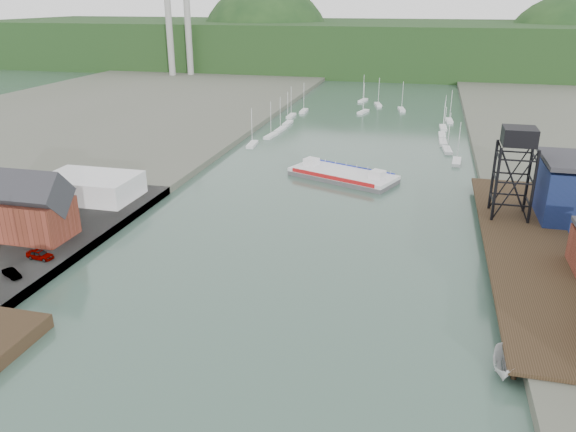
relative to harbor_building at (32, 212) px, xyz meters
The scene contains 13 objects.
ground 51.97m from the harbor_building, 35.54° to the right, with size 600.00×600.00×0.00m, color #324E3F.
west_quay 11.49m from the harbor_building, 78.69° to the right, with size 16.00×80.00×1.60m, color slate.
east_pier 80.52m from the harbor_building, 10.75° to the left, with size 14.00×70.00×2.45m.
harbor_building is the anchor object (origin of this frame).
white_shed 20.22m from the harbor_building, 95.71° to the left, with size 18.00×12.00×4.50m, color silver.
lift_tower 82.49m from the harbor_building, 19.98° to the left, with size 6.50×6.50×16.00m.
marina_sailboats 116.48m from the harbor_building, 68.79° to the left, with size 57.71×92.65×0.90m.
smokestacks 213.72m from the harbor_building, 107.54° to the left, with size 11.20×8.20×60.00m.
distant_hills 274.04m from the harbor_building, 82.02° to the left, with size 500.00×120.00×80.00m.
chain_ferry 66.14m from the harbor_building, 48.30° to the left, with size 26.02×18.01×3.48m.
motorboat 74.15m from the harbor_building, 13.50° to the right, with size 2.28×6.06×2.34m, color silver.
car_west_a 10.13m from the harbor_building, 49.35° to the right, with size 1.73×4.31×1.47m, color #999999.
car_west_b 15.13m from the harbor_building, 65.63° to the right, with size 1.24×3.55×1.17m, color #999999.
Camera 1 is at (19.36, -42.96, 38.63)m, focal length 35.00 mm.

